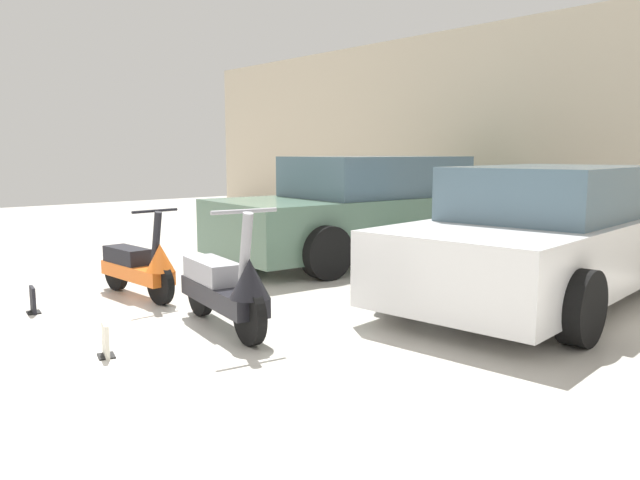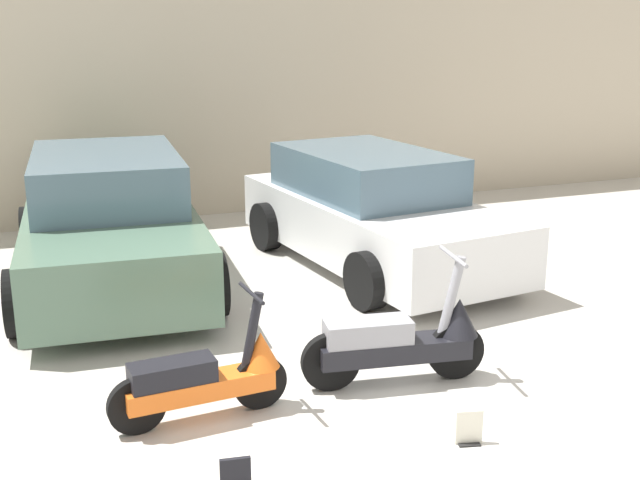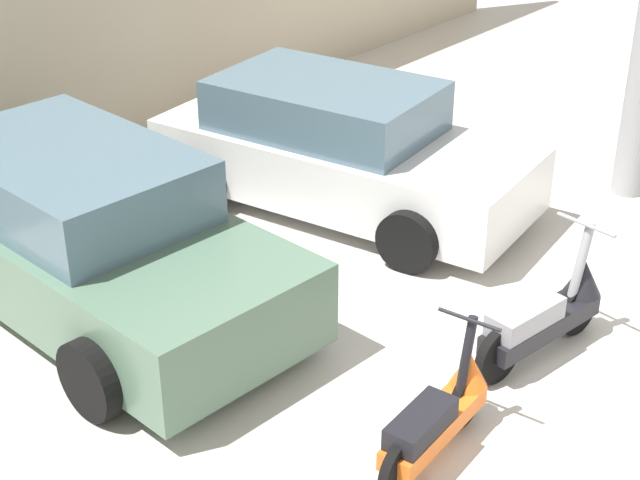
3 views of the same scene
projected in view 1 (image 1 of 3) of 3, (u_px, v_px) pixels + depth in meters
The scene contains 8 objects.
ground_plane at pixel (76, 346), 5.04m from camera, with size 28.00×28.00×0.00m, color beige.
wall_back at pixel (566, 132), 9.71m from camera, with size 19.60×0.12×3.72m, color beige.
scooter_front_left at pixel (139, 266), 6.64m from camera, with size 1.40×0.50×0.98m.
scooter_front_right at pixel (225, 287), 5.41m from camera, with size 1.57×0.60×1.10m.
car_rear_left at pixel (365, 210), 9.14m from camera, with size 2.37×4.50×1.49m.
car_rear_center at pixel (544, 237), 6.53m from camera, with size 2.38×4.31×1.40m.
placard_near_left_scooter at pixel (33, 302), 6.04m from camera, with size 0.20×0.14×0.26m.
placard_near_right_scooter at pixel (106, 342), 4.75m from camera, with size 0.20×0.16×0.26m.
Camera 1 is at (4.98, -1.67, 1.55)m, focal length 35.00 mm.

